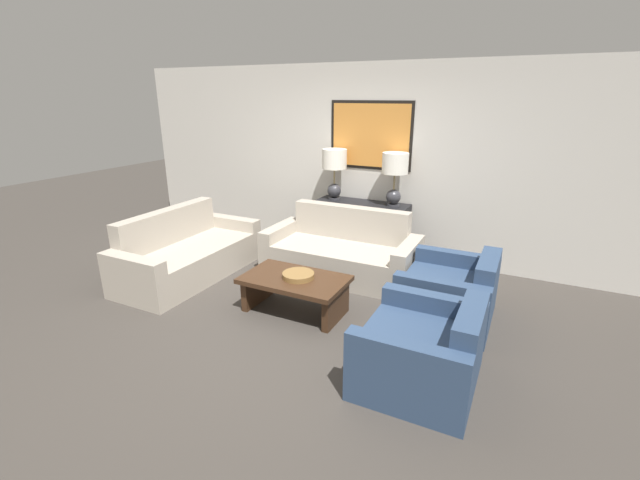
# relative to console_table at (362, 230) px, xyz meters

# --- Properties ---
(ground_plane) EXTENTS (20.00, 20.00, 0.00)m
(ground_plane) POSITION_rel_console_table_xyz_m (0.00, -2.05, -0.40)
(ground_plane) COLOR #3D3833
(back_wall) EXTENTS (7.83, 0.12, 2.65)m
(back_wall) POSITION_rel_console_table_xyz_m (0.00, 0.28, 0.93)
(back_wall) COLOR beige
(back_wall) RESTS_ON ground_plane
(console_table) EXTENTS (1.30, 0.40, 0.81)m
(console_table) POSITION_rel_console_table_xyz_m (0.00, 0.00, 0.00)
(console_table) COLOR black
(console_table) RESTS_ON ground_plane
(table_lamp_left) EXTENTS (0.34, 0.34, 0.71)m
(table_lamp_left) POSITION_rel_console_table_xyz_m (-0.44, 0.00, 0.88)
(table_lamp_left) COLOR #333338
(table_lamp_left) RESTS_ON console_table
(table_lamp_right) EXTENTS (0.34, 0.34, 0.71)m
(table_lamp_right) POSITION_rel_console_table_xyz_m (0.44, 0.00, 0.88)
(table_lamp_right) COLOR #333338
(table_lamp_right) RESTS_ON console_table
(couch_by_back_wall) EXTENTS (1.94, 0.87, 0.84)m
(couch_by_back_wall) POSITION_rel_console_table_xyz_m (0.00, -0.70, -0.12)
(couch_by_back_wall) COLOR #ADA393
(couch_by_back_wall) RESTS_ON ground_plane
(couch_by_side) EXTENTS (0.87, 1.94, 0.84)m
(couch_by_side) POSITION_rel_console_table_xyz_m (-1.76, -1.63, -0.12)
(couch_by_side) COLOR #ADA393
(couch_by_side) RESTS_ON ground_plane
(coffee_table) EXTENTS (1.10, 0.66, 0.40)m
(coffee_table) POSITION_rel_console_table_xyz_m (-0.03, -1.87, -0.11)
(coffee_table) COLOR #3D2616
(coffee_table) RESTS_ON ground_plane
(decorative_bowl) EXTENTS (0.34, 0.34, 0.05)m
(decorative_bowl) POSITION_rel_console_table_xyz_m (0.01, -1.86, 0.02)
(decorative_bowl) COLOR olive
(decorative_bowl) RESTS_ON coffee_table
(armchair_near_back_wall) EXTENTS (0.90, 1.00, 0.74)m
(armchair_near_back_wall) POSITION_rel_console_table_xyz_m (1.48, -1.28, -0.13)
(armchair_near_back_wall) COLOR navy
(armchair_near_back_wall) RESTS_ON ground_plane
(armchair_near_camera) EXTENTS (0.90, 1.00, 0.74)m
(armchair_near_camera) POSITION_rel_console_table_xyz_m (1.48, -2.46, -0.13)
(armchair_near_camera) COLOR navy
(armchair_near_camera) RESTS_ON ground_plane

